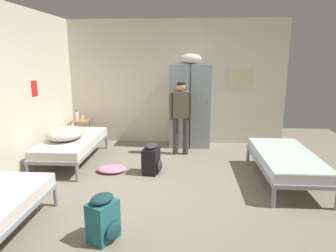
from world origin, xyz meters
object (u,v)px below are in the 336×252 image
(bed_left_rear, at_px, (72,143))
(person_traveler, at_px, (181,111))
(clothes_pile_pink, at_px, (112,169))
(bed_right, at_px, (286,159))
(locker_bank, at_px, (190,104))
(lotion_bottle, at_px, (82,118))
(bedding_heap, at_px, (65,133))
(backpack_black, at_px, (152,159))
(shelf_unit, at_px, (81,130))
(water_bottle, at_px, (77,116))
(backpack_teal, at_px, (104,219))

(bed_left_rear, xyz_separation_m, person_traveler, (2.08, 0.64, 0.54))
(clothes_pile_pink, bearing_deg, bed_right, -4.69)
(locker_bank, height_order, lotion_bottle, locker_bank)
(locker_bank, distance_m, lotion_bottle, 2.47)
(bed_right, relative_size, person_traveler, 1.25)
(locker_bank, distance_m, bedding_heap, 2.73)
(clothes_pile_pink, bearing_deg, bed_left_rear, 153.00)
(locker_bank, relative_size, bedding_heap, 2.54)
(locker_bank, xyz_separation_m, bedding_heap, (-2.33, -1.38, -0.36))
(bed_right, height_order, backpack_black, backpack_black)
(bed_right, xyz_separation_m, backpack_black, (-2.22, 0.21, -0.12))
(lotion_bottle, bearing_deg, shelf_unit, 150.26)
(bed_left_rear, bearing_deg, water_bottle, 105.28)
(locker_bank, height_order, backpack_teal, locker_bank)
(shelf_unit, bearing_deg, clothes_pile_pink, -55.52)
(bed_right, bearing_deg, shelf_unit, 155.29)
(bedding_heap, bearing_deg, locker_bank, 30.51)
(bed_right, bearing_deg, backpack_teal, -144.37)
(bed_right, bearing_deg, clothes_pile_pink, 175.31)
(person_traveler, bearing_deg, backpack_black, -113.09)
(water_bottle, xyz_separation_m, clothes_pile_pink, (1.20, -1.65, -0.63))
(bedding_heap, relative_size, water_bottle, 3.39)
(bed_left_rear, relative_size, person_traveler, 1.25)
(locker_bank, height_order, water_bottle, locker_bank)
(backpack_teal, bearing_deg, clothes_pile_pink, 101.87)
(shelf_unit, relative_size, bed_right, 0.30)
(locker_bank, distance_m, water_bottle, 2.61)
(backpack_teal, bearing_deg, lotion_bottle, 112.14)
(backpack_teal, distance_m, clothes_pile_pink, 2.10)
(shelf_unit, distance_m, backpack_black, 2.49)
(shelf_unit, xyz_separation_m, person_traveler, (2.33, -0.55, 0.57))
(bed_right, xyz_separation_m, clothes_pile_pink, (-2.95, 0.24, -0.33))
(bed_right, relative_size, clothes_pile_pink, 3.63)
(bedding_heap, bearing_deg, person_traveler, 19.04)
(locker_bank, bearing_deg, person_traveler, -106.43)
(shelf_unit, height_order, lotion_bottle, lotion_bottle)
(backpack_teal, bearing_deg, bedding_heap, 119.92)
(water_bottle, bearing_deg, lotion_bottle, -21.80)
(bedding_heap, distance_m, lotion_bottle, 1.26)
(bed_left_rear, bearing_deg, lotion_bottle, 98.91)
(bed_left_rear, relative_size, clothes_pile_pink, 3.63)
(shelf_unit, height_order, person_traveler, person_traveler)
(clothes_pile_pink, bearing_deg, water_bottle, 126.01)
(shelf_unit, xyz_separation_m, bed_left_rear, (0.25, -1.19, 0.04))
(backpack_teal, bearing_deg, person_traveler, 76.10)
(lotion_bottle, distance_m, clothes_pile_pink, 2.00)
(lotion_bottle, bearing_deg, bed_left_rear, -81.09)
(shelf_unit, distance_m, backpack_teal, 4.00)
(locker_bank, xyz_separation_m, lotion_bottle, (-2.44, -0.12, -0.32))
(backpack_black, xyz_separation_m, clothes_pile_pink, (-0.73, 0.03, -0.21))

